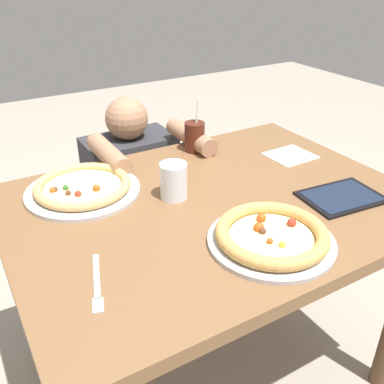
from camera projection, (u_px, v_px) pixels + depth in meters
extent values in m
plane|color=#9E9384|center=(208.00, 368.00, 1.68)|extent=(8.00, 8.00, 0.00)
cube|color=brown|center=(213.00, 206.00, 1.32)|extent=(1.21, 0.90, 0.04)
cylinder|color=brown|center=(32.00, 289.00, 1.55)|extent=(0.07, 0.07, 0.71)
cylinder|color=brown|center=(262.00, 212.00, 2.01)|extent=(0.07, 0.07, 0.71)
cylinder|color=#B7B7BC|center=(271.00, 241.00, 1.12)|extent=(0.33, 0.33, 0.01)
cylinder|color=#EFD68C|center=(271.00, 238.00, 1.11)|extent=(0.22, 0.22, 0.01)
torus|color=tan|center=(272.00, 233.00, 1.11)|extent=(0.29, 0.29, 0.04)
sphere|color=#BF4C19|center=(261.00, 218.00, 1.17)|extent=(0.03, 0.03, 0.03)
sphere|color=maroon|center=(292.00, 223.00, 1.15)|extent=(0.03, 0.03, 0.03)
sphere|color=gold|center=(282.00, 244.00, 1.07)|extent=(0.02, 0.02, 0.02)
sphere|color=#BF4C19|center=(270.00, 241.00, 1.08)|extent=(0.02, 0.02, 0.02)
sphere|color=#BF4C19|center=(258.00, 228.00, 1.13)|extent=(0.03, 0.03, 0.03)
sphere|color=brown|center=(262.00, 231.00, 1.12)|extent=(0.02, 0.02, 0.02)
cylinder|color=#B7B7BC|center=(83.00, 191.00, 1.36)|extent=(0.36, 0.36, 0.01)
cylinder|color=#EFD68C|center=(83.00, 188.00, 1.35)|extent=(0.24, 0.24, 0.01)
torus|color=tan|center=(82.00, 185.00, 1.35)|extent=(0.30, 0.30, 0.03)
sphere|color=#BF4C19|center=(53.00, 190.00, 1.32)|extent=(0.02, 0.02, 0.02)
sphere|color=#BF4C19|center=(96.00, 188.00, 1.32)|extent=(0.02, 0.02, 0.02)
sphere|color=brown|center=(68.00, 193.00, 1.30)|extent=(0.02, 0.02, 0.02)
sphere|color=#2D6623|center=(66.00, 188.00, 1.33)|extent=(0.02, 0.02, 0.02)
sphere|color=brown|center=(55.00, 189.00, 1.32)|extent=(0.02, 0.02, 0.02)
sphere|color=maroon|center=(78.00, 194.00, 1.29)|extent=(0.02, 0.02, 0.02)
cylinder|color=#4C1E14|center=(195.00, 137.00, 1.62)|extent=(0.08, 0.08, 0.11)
cylinder|color=white|center=(197.00, 113.00, 1.59)|extent=(0.02, 0.01, 0.10)
cylinder|color=silver|center=(174.00, 181.00, 1.31)|extent=(0.08, 0.08, 0.11)
cube|color=white|center=(172.00, 170.00, 1.31)|extent=(0.04, 0.04, 0.03)
cube|color=white|center=(169.00, 174.00, 1.28)|extent=(0.03, 0.03, 0.02)
cube|color=white|center=(167.00, 173.00, 1.30)|extent=(0.04, 0.04, 0.03)
cube|color=white|center=(290.00, 155.00, 1.61)|extent=(0.16, 0.15, 0.00)
cube|color=silver|center=(97.00, 275.00, 1.00)|extent=(0.06, 0.16, 0.00)
cube|color=silver|center=(98.00, 305.00, 0.92)|extent=(0.04, 0.05, 0.00)
cube|color=black|center=(341.00, 197.00, 1.33)|extent=(0.26, 0.19, 0.01)
cube|color=#192338|center=(342.00, 196.00, 1.32)|extent=(0.22, 0.16, 0.00)
cylinder|color=#333847|center=(136.00, 238.00, 2.05)|extent=(0.30, 0.30, 0.45)
cube|color=#2D2D33|center=(131.00, 168.00, 1.87)|extent=(0.37, 0.22, 0.29)
sphere|color=#A37556|center=(127.00, 119.00, 1.76)|extent=(0.18, 0.18, 0.18)
cylinder|color=#A37556|center=(109.00, 154.00, 1.53)|extent=(0.07, 0.28, 0.07)
cylinder|color=#A37556|center=(191.00, 137.00, 1.68)|extent=(0.07, 0.28, 0.07)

